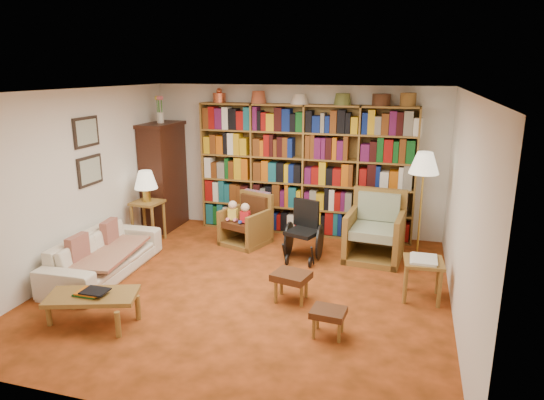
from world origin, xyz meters
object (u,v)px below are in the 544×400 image
at_px(wheelchair, 304,232).
at_px(coffee_table, 92,298).
at_px(armchair_leather, 247,222).
at_px(side_table_papers, 423,267).
at_px(armchair_sage, 375,232).
at_px(footstool_a, 291,278).
at_px(floor_lamp, 424,167).
at_px(sofa, 104,255).
at_px(side_table_lamp, 148,212).
at_px(footstool_b, 328,314).

height_order(wheelchair, coffee_table, wheelchair).
distance_m(armchair_leather, side_table_papers, 3.03).
relative_size(armchair_sage, footstool_a, 2.03).
height_order(armchair_sage, wheelchair, armchair_sage).
bearing_deg(armchair_sage, side_table_papers, -61.71).
bearing_deg(wheelchair, floor_lamp, 14.74).
bearing_deg(coffee_table, armchair_leather, 75.01).
distance_m(sofa, wheelchair, 2.86).
distance_m(side_table_lamp, footstool_a, 3.12).
bearing_deg(footstool_b, wheelchair, 109.26).
height_order(armchair_leather, coffee_table, armchair_leather).
height_order(footstool_b, coffee_table, coffee_table).
relative_size(side_table_lamp, footstool_a, 1.37).
bearing_deg(armchair_sage, footstool_a, -115.80).
bearing_deg(armchair_leather, wheelchair, -21.08).
height_order(side_table_papers, footstool_b, side_table_papers).
relative_size(side_table_lamp, side_table_papers, 1.27).
distance_m(side_table_lamp, floor_lamp, 4.36).
xyz_separation_m(side_table_lamp, footstool_a, (2.77, -1.42, -0.21)).
xyz_separation_m(sofa, side_table_lamp, (-0.10, 1.37, 0.22)).
distance_m(sofa, footstool_a, 2.67).
xyz_separation_m(footstool_a, coffee_table, (-1.99, -1.14, 0.00)).
height_order(armchair_leather, wheelchair, wheelchair).
distance_m(armchair_leather, footstool_b, 3.06).
relative_size(armchair_leather, armchair_sage, 0.86).
bearing_deg(wheelchair, side_table_papers, -28.52).
height_order(side_table_lamp, footstool_b, side_table_lamp).
relative_size(side_table_papers, footstool_a, 1.08).
bearing_deg(coffee_table, side_table_lamp, 106.97).
bearing_deg(coffee_table, side_table_papers, 24.94).
distance_m(sofa, footstool_b, 3.32).
bearing_deg(wheelchair, coffee_table, -125.56).
distance_m(wheelchair, footstool_b, 2.23).
height_order(side_table_lamp, footstool_a, side_table_lamp).
relative_size(armchair_leather, footstool_b, 2.27).
relative_size(floor_lamp, footstool_b, 4.26).
bearing_deg(footstool_b, footstool_a, 130.16).
relative_size(wheelchair, footstool_b, 2.31).
bearing_deg(footstool_b, side_table_papers, 50.89).
relative_size(side_table_lamp, footstool_b, 1.79).
relative_size(wheelchair, coffee_table, 0.82).
bearing_deg(armchair_sage, side_table_lamp, -174.55).
bearing_deg(floor_lamp, side_table_papers, -87.74).
bearing_deg(footstool_a, side_table_papers, 18.02).
xyz_separation_m(wheelchair, side_table_papers, (1.69, -0.92, 0.02)).
bearing_deg(wheelchair, footstool_a, -83.61).
bearing_deg(armchair_leather, side_table_lamp, -165.73).
bearing_deg(sofa, side_table_lamp, 1.56).
relative_size(side_table_lamp, wheelchair, 0.78).
height_order(side_table_lamp, coffee_table, side_table_lamp).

